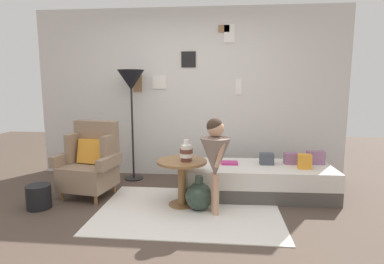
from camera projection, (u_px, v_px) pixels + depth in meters
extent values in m
plane|color=#4C3D33|center=(168.00, 228.00, 3.18)|extent=(12.00, 12.00, 0.00)
cube|color=silver|center=(189.00, 94.00, 4.90)|extent=(4.80, 0.10, 2.60)
cube|color=white|center=(159.00, 82.00, 4.86)|extent=(0.21, 0.02, 0.20)
cube|color=#AFAFAC|center=(159.00, 82.00, 4.86)|extent=(0.17, 0.01, 0.16)
cube|color=white|center=(229.00, 34.00, 4.65)|extent=(0.16, 0.02, 0.27)
cube|color=silver|center=(229.00, 34.00, 4.65)|extent=(0.12, 0.01, 0.21)
cube|color=black|center=(189.00, 59.00, 4.77)|extent=(0.22, 0.02, 0.24)
cube|color=#A9A9A1|center=(189.00, 59.00, 4.76)|extent=(0.17, 0.01, 0.18)
cube|color=white|center=(239.00, 87.00, 4.76)|extent=(0.09, 0.02, 0.23)
cube|color=#5B5B54|center=(239.00, 87.00, 4.75)|extent=(0.07, 0.01, 0.18)
cube|color=olive|center=(224.00, 29.00, 4.65)|extent=(0.17, 0.02, 0.10)
cube|color=silver|center=(224.00, 29.00, 4.64)|extent=(0.13, 0.01, 0.08)
cube|color=olive|center=(138.00, 84.00, 4.90)|extent=(0.14, 0.02, 0.26)
cube|color=gray|center=(138.00, 84.00, 4.89)|extent=(0.11, 0.01, 0.20)
cube|color=silver|center=(189.00, 210.00, 3.62)|extent=(2.08, 1.48, 0.01)
cylinder|color=olive|center=(62.00, 196.00, 3.93)|extent=(0.04, 0.04, 0.12)
cylinder|color=olive|center=(96.00, 200.00, 3.81)|extent=(0.04, 0.04, 0.12)
cylinder|color=olive|center=(84.00, 185.00, 4.36)|extent=(0.04, 0.04, 0.12)
cylinder|color=olive|center=(114.00, 188.00, 4.23)|extent=(0.04, 0.04, 0.12)
cube|color=#8C725B|center=(88.00, 176.00, 4.05)|extent=(0.69, 0.66, 0.30)
cube|color=#8C725B|center=(97.00, 141.00, 4.20)|extent=(0.62, 0.24, 0.55)
cube|color=#8C725B|center=(74.00, 148.00, 4.16)|extent=(0.13, 0.32, 0.39)
cube|color=#8C725B|center=(109.00, 150.00, 4.02)|extent=(0.13, 0.32, 0.39)
cube|color=#8C725B|center=(65.00, 158.00, 4.09)|extent=(0.18, 0.51, 0.14)
cube|color=#8C725B|center=(110.00, 162.00, 3.91)|extent=(0.18, 0.51, 0.14)
cube|color=orange|center=(92.00, 151.00, 4.10)|extent=(0.38, 0.22, 0.33)
cube|color=#4C4742|center=(257.00, 188.00, 4.14)|extent=(1.92, 0.85, 0.18)
cube|color=silver|center=(258.00, 173.00, 4.11)|extent=(1.92, 0.85, 0.22)
cube|color=gray|center=(316.00, 158.00, 4.15)|extent=(0.22, 0.12, 0.17)
cube|color=orange|center=(305.00, 161.00, 3.92)|extent=(0.17, 0.14, 0.18)
cube|color=gray|center=(292.00, 159.00, 4.15)|extent=(0.20, 0.13, 0.15)
cube|color=#474C56|center=(267.00, 159.00, 4.13)|extent=(0.18, 0.13, 0.15)
cylinder|color=olive|center=(182.00, 204.00, 3.78)|extent=(0.33, 0.33, 0.02)
cylinder|color=olive|center=(182.00, 183.00, 3.74)|extent=(0.10, 0.10, 0.51)
cylinder|color=olive|center=(182.00, 162.00, 3.70)|extent=(0.59, 0.59, 0.03)
cylinder|color=brown|center=(186.00, 159.00, 3.65)|extent=(0.13, 0.13, 0.05)
cylinder|color=white|center=(186.00, 155.00, 3.65)|extent=(0.15, 0.15, 0.05)
cylinder|color=brown|center=(186.00, 151.00, 3.64)|extent=(0.15, 0.15, 0.05)
cylinder|color=white|center=(186.00, 147.00, 3.63)|extent=(0.13, 0.13, 0.05)
cylinder|color=white|center=(186.00, 142.00, 3.62)|extent=(0.06, 0.06, 0.06)
cylinder|color=black|center=(134.00, 178.00, 4.84)|extent=(0.28, 0.28, 0.02)
cylinder|color=black|center=(132.00, 128.00, 4.72)|extent=(0.03, 0.03, 1.57)
cone|color=black|center=(131.00, 80.00, 4.61)|extent=(0.40, 0.40, 0.30)
cylinder|color=tan|center=(216.00, 196.00, 3.45)|extent=(0.07, 0.07, 0.46)
cylinder|color=tan|center=(214.00, 193.00, 3.55)|extent=(0.07, 0.07, 0.46)
cone|color=gray|center=(215.00, 158.00, 3.44)|extent=(0.34, 0.34, 0.44)
cylinder|color=gray|center=(215.00, 144.00, 3.42)|extent=(0.17, 0.17, 0.17)
cylinder|color=tan|center=(220.00, 154.00, 3.32)|extent=(0.13, 0.08, 0.30)
cylinder|color=tan|center=(214.00, 150.00, 3.55)|extent=(0.13, 0.08, 0.30)
sphere|color=tan|center=(216.00, 128.00, 3.39)|extent=(0.19, 0.19, 0.19)
sphere|color=#38281E|center=(215.00, 126.00, 3.38)|extent=(0.18, 0.18, 0.18)
cube|color=#C1347E|center=(229.00, 163.00, 4.15)|extent=(0.22, 0.16, 0.03)
sphere|color=#2D3D33|center=(199.00, 196.00, 3.63)|extent=(0.32, 0.32, 0.32)
cylinder|color=#2D3D33|center=(199.00, 180.00, 3.60)|extent=(0.09, 0.09, 0.09)
cylinder|color=black|center=(39.00, 197.00, 3.68)|extent=(0.28, 0.28, 0.28)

